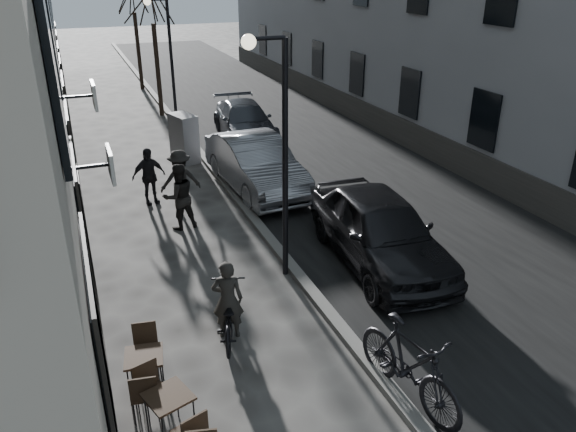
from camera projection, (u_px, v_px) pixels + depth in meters
road at (285, 136)px, 22.12m from camera, size 7.30×60.00×0.00m
kerb at (193, 144)px, 20.88m from camera, size 0.25×60.00×0.12m
streetlamp_near at (277, 135)px, 11.00m from camera, size 0.90×0.28×5.09m
streetlamp_far at (166, 52)px, 21.16m from camera, size 0.90×0.28×5.09m
tree_near at (152, 4)px, 23.11m from camera, size 2.40×2.40×5.70m
bistro_set_b at (170, 411)px, 7.98m from camera, size 0.84×1.50×0.86m
bistro_set_c at (145, 370)px, 8.79m from camera, size 0.67×1.48×0.85m
utility_cabinet at (184, 138)px, 18.98m from camera, size 0.87×1.20×1.62m
bicycle at (228, 313)px, 10.14m from camera, size 1.14×1.90×0.94m
cyclist_rider at (228, 299)px, 10.01m from camera, size 0.65×0.52×1.54m
pedestrian_near at (179, 197)px, 14.13m from camera, size 0.93×0.77×1.73m
pedestrian_mid at (180, 180)px, 15.26m from camera, size 1.11×0.67×1.69m
pedestrian_far at (149, 176)px, 15.62m from camera, size 1.02×0.60×1.63m
car_near at (380, 230)px, 12.50m from camera, size 2.31×4.96×1.64m
car_mid at (255, 164)px, 16.63m from camera, size 1.97×4.91×1.59m
car_far at (245, 121)px, 21.55m from camera, size 2.29×4.80×1.35m
moped at (409, 364)px, 8.54m from camera, size 1.00×2.32×1.35m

